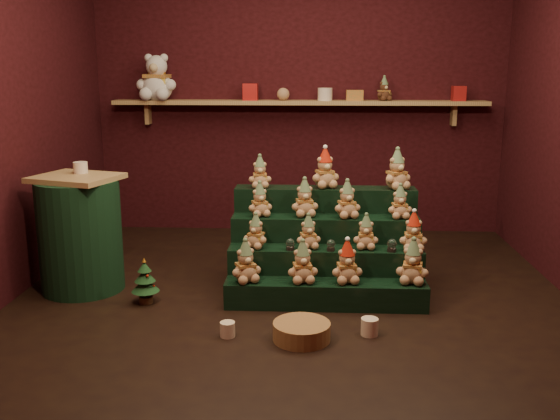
# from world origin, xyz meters

# --- Properties ---
(ground) EXTENTS (4.00, 4.00, 0.00)m
(ground) POSITION_xyz_m (0.00, 0.00, 0.00)
(ground) COLOR black
(ground) RESTS_ON ground
(back_wall) EXTENTS (4.00, 0.10, 2.80)m
(back_wall) POSITION_xyz_m (0.00, 2.05, 1.40)
(back_wall) COLOR black
(back_wall) RESTS_ON ground
(front_wall) EXTENTS (4.00, 0.10, 2.80)m
(front_wall) POSITION_xyz_m (0.00, -2.05, 1.40)
(front_wall) COLOR black
(front_wall) RESTS_ON ground
(back_shelf) EXTENTS (3.60, 0.26, 0.24)m
(back_shelf) POSITION_xyz_m (0.00, 1.87, 1.29)
(back_shelf) COLOR tan
(back_shelf) RESTS_ON ground
(riser_tier_front) EXTENTS (1.40, 0.22, 0.18)m
(riser_tier_front) POSITION_xyz_m (0.24, -0.13, 0.09)
(riser_tier_front) COLOR black
(riser_tier_front) RESTS_ON ground
(riser_tier_midfront) EXTENTS (1.40, 0.22, 0.36)m
(riser_tier_midfront) POSITION_xyz_m (0.24, 0.09, 0.18)
(riser_tier_midfront) COLOR black
(riser_tier_midfront) RESTS_ON ground
(riser_tier_midback) EXTENTS (1.40, 0.22, 0.54)m
(riser_tier_midback) POSITION_xyz_m (0.24, 0.31, 0.27)
(riser_tier_midback) COLOR black
(riser_tier_midback) RESTS_ON ground
(riser_tier_back) EXTENTS (1.40, 0.22, 0.72)m
(riser_tier_back) POSITION_xyz_m (0.24, 0.53, 0.36)
(riser_tier_back) COLOR black
(riser_tier_back) RESTS_ON ground
(teddy_0) EXTENTS (0.27, 0.27, 0.29)m
(teddy_0) POSITION_xyz_m (-0.32, -0.14, 0.33)
(teddy_0) COLOR tan
(teddy_0) RESTS_ON riser_tier_front
(teddy_1) EXTENTS (0.24, 0.22, 0.29)m
(teddy_1) POSITION_xyz_m (0.08, -0.13, 0.33)
(teddy_1) COLOR tan
(teddy_1) RESTS_ON riser_tier_front
(teddy_2) EXTENTS (0.24, 0.22, 0.30)m
(teddy_2) POSITION_xyz_m (0.38, -0.12, 0.33)
(teddy_2) COLOR tan
(teddy_2) RESTS_ON riser_tier_front
(teddy_3) EXTENTS (0.26, 0.24, 0.31)m
(teddy_3) POSITION_xyz_m (0.83, -0.11, 0.33)
(teddy_3) COLOR tan
(teddy_3) RESTS_ON riser_tier_front
(teddy_4) EXTENTS (0.22, 0.21, 0.25)m
(teddy_4) POSITION_xyz_m (-0.26, 0.08, 0.48)
(teddy_4) COLOR tan
(teddy_4) RESTS_ON riser_tier_midfront
(teddy_5) EXTENTS (0.21, 0.20, 0.25)m
(teddy_5) POSITION_xyz_m (0.11, 0.09, 0.48)
(teddy_5) COLOR tan
(teddy_5) RESTS_ON riser_tier_midfront
(teddy_6) EXTENTS (0.18, 0.17, 0.25)m
(teddy_6) POSITION_xyz_m (0.53, 0.10, 0.48)
(teddy_6) COLOR tan
(teddy_6) RESTS_ON riser_tier_midfront
(teddy_7) EXTENTS (0.20, 0.18, 0.28)m
(teddy_7) POSITION_xyz_m (0.86, 0.08, 0.50)
(teddy_7) COLOR tan
(teddy_7) RESTS_ON riser_tier_midfront
(teddy_8) EXTENTS (0.23, 0.22, 0.26)m
(teddy_8) POSITION_xyz_m (-0.25, 0.31, 0.67)
(teddy_8) COLOR tan
(teddy_8) RESTS_ON riser_tier_midback
(teddy_9) EXTENTS (0.24, 0.22, 0.28)m
(teddy_9) POSITION_xyz_m (0.08, 0.33, 0.68)
(teddy_9) COLOR tan
(teddy_9) RESTS_ON riser_tier_midback
(teddy_10) EXTENTS (0.24, 0.23, 0.28)m
(teddy_10) POSITION_xyz_m (0.40, 0.30, 0.68)
(teddy_10) COLOR tan
(teddy_10) RESTS_ON riser_tier_midback
(teddy_11) EXTENTS (0.20, 0.18, 0.25)m
(teddy_11) POSITION_xyz_m (0.79, 0.30, 0.66)
(teddy_11) COLOR tan
(teddy_11) RESTS_ON riser_tier_midback
(teddy_12) EXTENTS (0.20, 0.18, 0.25)m
(teddy_12) POSITION_xyz_m (-0.27, 0.52, 0.84)
(teddy_12) COLOR tan
(teddy_12) RESTS_ON riser_tier_back
(teddy_13) EXTENTS (0.27, 0.26, 0.30)m
(teddy_13) POSITION_xyz_m (0.23, 0.54, 0.87)
(teddy_13) COLOR tan
(teddy_13) RESTS_ON riser_tier_back
(teddy_14) EXTENTS (0.29, 0.28, 0.31)m
(teddy_14) POSITION_xyz_m (0.78, 0.52, 0.87)
(teddy_14) COLOR tan
(teddy_14) RESTS_ON riser_tier_back
(snow_globe_a) EXTENTS (0.06, 0.06, 0.08)m
(snow_globe_a) POSITION_xyz_m (-0.01, 0.03, 0.40)
(snow_globe_a) COLOR black
(snow_globe_a) RESTS_ON riser_tier_midfront
(snow_globe_b) EXTENTS (0.06, 0.06, 0.08)m
(snow_globe_b) POSITION_xyz_m (0.27, 0.03, 0.40)
(snow_globe_b) COLOR black
(snow_globe_b) RESTS_ON riser_tier_midfront
(snow_globe_c) EXTENTS (0.07, 0.07, 0.09)m
(snow_globe_c) POSITION_xyz_m (0.70, 0.03, 0.41)
(snow_globe_c) COLOR black
(snow_globe_c) RESTS_ON riser_tier_midfront
(side_table) EXTENTS (0.68, 0.62, 0.87)m
(side_table) POSITION_xyz_m (-1.57, 0.14, 0.43)
(side_table) COLOR tan
(side_table) RESTS_ON ground
(table_ornament) EXTENTS (0.10, 0.10, 0.08)m
(table_ornament) POSITION_xyz_m (-1.57, 0.24, 0.91)
(table_ornament) COLOR beige
(table_ornament) RESTS_ON side_table
(mini_christmas_tree) EXTENTS (0.20, 0.20, 0.33)m
(mini_christmas_tree) POSITION_xyz_m (-1.03, -0.12, 0.16)
(mini_christmas_tree) COLOR #472E19
(mini_christmas_tree) RESTS_ON ground
(mug_left) EXTENTS (0.09, 0.09, 0.09)m
(mug_left) POSITION_xyz_m (-0.38, -0.65, 0.05)
(mug_left) COLOR beige
(mug_left) RESTS_ON ground
(mug_right) EXTENTS (0.11, 0.11, 0.11)m
(mug_right) POSITION_xyz_m (0.50, -0.59, 0.05)
(mug_right) COLOR beige
(mug_right) RESTS_ON ground
(wicker_basket) EXTENTS (0.46, 0.46, 0.11)m
(wicker_basket) POSITION_xyz_m (0.08, -0.68, 0.06)
(wicker_basket) COLOR #97643C
(wicker_basket) RESTS_ON ground
(white_bear) EXTENTS (0.42, 0.38, 0.55)m
(white_bear) POSITION_xyz_m (-1.37, 1.84, 1.60)
(white_bear) COLOR silver
(white_bear) RESTS_ON back_shelf
(brown_bear) EXTENTS (0.21, 0.20, 0.22)m
(brown_bear) POSITION_xyz_m (0.81, 1.84, 1.43)
(brown_bear) COLOR #4B2B19
(brown_bear) RESTS_ON back_shelf
(gift_tin_red_a) EXTENTS (0.14, 0.14, 0.16)m
(gift_tin_red_a) POSITION_xyz_m (-0.47, 1.85, 1.40)
(gift_tin_red_a) COLOR #B21D1B
(gift_tin_red_a) RESTS_ON back_shelf
(gift_tin_cream) EXTENTS (0.14, 0.14, 0.12)m
(gift_tin_cream) POSITION_xyz_m (0.25, 1.85, 1.38)
(gift_tin_cream) COLOR beige
(gift_tin_cream) RESTS_ON back_shelf
(gift_tin_red_b) EXTENTS (0.12, 0.12, 0.14)m
(gift_tin_red_b) POSITION_xyz_m (1.51, 1.85, 1.39)
(gift_tin_red_b) COLOR #B21D1B
(gift_tin_red_b) RESTS_ON back_shelf
(shelf_plush_ball) EXTENTS (0.12, 0.12, 0.12)m
(shelf_plush_ball) POSITION_xyz_m (-0.15, 1.85, 1.38)
(shelf_plush_ball) COLOR tan
(shelf_plush_ball) RESTS_ON back_shelf
(scarf_gift_box) EXTENTS (0.16, 0.10, 0.10)m
(scarf_gift_box) POSITION_xyz_m (0.53, 1.85, 1.37)
(scarf_gift_box) COLOR orange
(scarf_gift_box) RESTS_ON back_shelf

